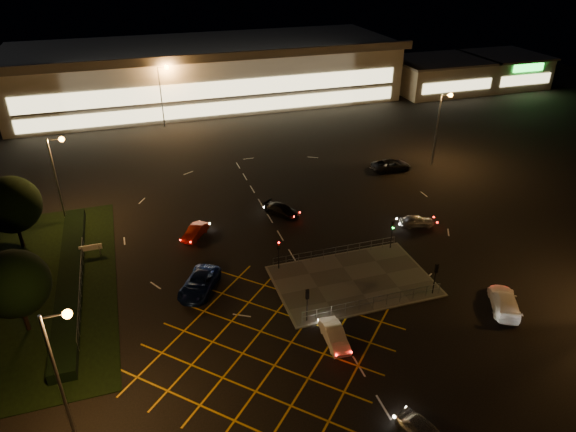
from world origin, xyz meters
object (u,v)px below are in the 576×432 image
object	(u,v)px
signal_ne	(392,229)
car_far_dkgrey	(282,210)
signal_se	(436,272)
signal_nw	(279,249)
car_queue_white	(334,335)
car_approach_white	(504,301)
car_circ_red	(195,232)
signal_sw	(307,299)
car_right_silver	(417,221)
car_left_blue	(199,283)
car_east_grey	(391,165)

from	to	relation	value
signal_ne	car_far_dkgrey	xyz separation A→B (m)	(-8.46, 10.37, -1.73)
signal_se	signal_nw	world-z (taller)	same
car_queue_white	car_approach_white	bearing A→B (deg)	0.69
signal_se	car_circ_red	distance (m)	24.99
signal_sw	signal_se	xyz separation A→B (m)	(12.00, 0.00, 0.00)
car_approach_white	signal_nw	bearing A→B (deg)	-6.31
signal_ne	car_queue_white	world-z (taller)	signal_ne
signal_ne	car_far_dkgrey	distance (m)	13.49
signal_se	signal_sw	bearing A→B (deg)	0.00
car_far_dkgrey	car_right_silver	size ratio (longest dim) A/B	1.17
signal_sw	car_circ_red	size ratio (longest dim) A/B	0.82
car_far_dkgrey	car_circ_red	distance (m)	10.40
signal_se	signal_nw	xyz separation A→B (m)	(-12.00, 7.99, 0.00)
signal_ne	car_left_blue	distance (m)	19.89
car_queue_white	signal_sw	bearing A→B (deg)	115.35
signal_sw	car_approach_white	bearing A→B (deg)	167.75
signal_ne	car_approach_white	size ratio (longest dim) A/B	0.60
signal_nw	car_queue_white	bearing A→B (deg)	-83.58
car_far_dkgrey	car_circ_red	bearing A→B (deg)	152.90
signal_ne	car_east_grey	size ratio (longest dim) A/B	0.59
car_left_blue	car_east_grey	world-z (taller)	car_left_blue
car_right_silver	signal_ne	bearing A→B (deg)	137.92
car_queue_white	car_right_silver	xyz separation A→B (m)	(15.76, 14.34, -0.03)
signal_sw	signal_se	size ratio (longest dim) A/B	1.00
car_queue_white	car_circ_red	xyz separation A→B (m)	(-7.92, 19.51, -0.03)
signal_se	car_east_grey	distance (m)	27.72
signal_sw	signal_nw	bearing A→B (deg)	-90.00
car_far_dkgrey	car_circ_red	xyz separation A→B (m)	(-10.23, -1.85, -0.00)
car_queue_white	car_circ_red	bearing A→B (deg)	115.11
car_left_blue	signal_nw	bearing A→B (deg)	37.36
signal_nw	signal_sw	bearing A→B (deg)	-90.00
signal_se	car_circ_red	world-z (taller)	signal_se
signal_sw	car_east_grey	distance (m)	33.79
car_left_blue	car_queue_white	bearing A→B (deg)	-17.83
car_approach_white	car_right_silver	bearing A→B (deg)	-62.54
signal_se	car_east_grey	xyz separation A→B (m)	(9.57, 25.97, -1.63)
signal_ne	signal_sw	bearing A→B (deg)	-146.35
signal_sw	signal_ne	distance (m)	14.41
signal_sw	signal_nw	world-z (taller)	same
car_right_silver	car_circ_red	bearing A→B (deg)	91.79
signal_se	car_far_dkgrey	bearing A→B (deg)	-65.26
signal_se	car_queue_white	xyz separation A→B (m)	(-10.76, -3.01, -1.70)
car_circ_red	car_queue_white	bearing A→B (deg)	-30.17
signal_nw	car_queue_white	xyz separation A→B (m)	(1.24, -10.99, -1.70)
signal_sw	car_approach_white	xyz separation A→B (m)	(16.73, -3.63, -1.61)
signal_ne	car_queue_white	xyz separation A→B (m)	(-10.76, -10.99, -1.70)
car_circ_red	car_east_grey	size ratio (longest dim) A/B	0.72
signal_nw	car_approach_white	xyz separation A→B (m)	(16.73, -11.62, -1.61)
car_far_dkgrey	car_right_silver	world-z (taller)	car_right_silver
car_circ_red	car_approach_white	xyz separation A→B (m)	(23.42, -20.13, 0.12)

